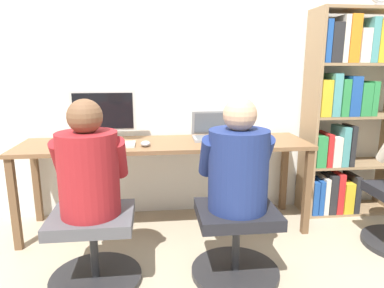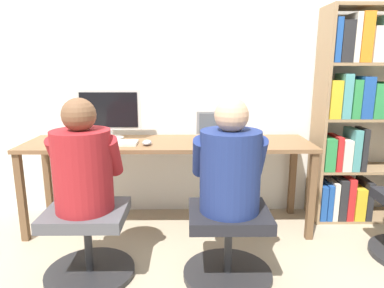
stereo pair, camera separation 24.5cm
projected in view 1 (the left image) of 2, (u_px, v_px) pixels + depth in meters
The scene contains 12 objects.
ground_plane at pixel (169, 243), 2.53m from camera, with size 14.00×14.00×0.00m, color tan.
wall_back at pixel (163, 63), 2.84m from camera, with size 10.00×0.05×2.60m.
desk at pixel (166, 151), 2.66m from camera, with size 2.21×0.55×0.70m.
desktop_monitor at pixel (104, 116), 2.65m from camera, with size 0.50×0.21×0.40m.
laptop at pixel (216, 133), 2.76m from camera, with size 0.37×0.25×0.22m.
keyboard at pixel (104, 145), 2.50m from camera, with size 0.44×0.15×0.03m.
computer_mouse_by_keyboard at pixel (145, 144), 2.50m from camera, with size 0.07×0.10×0.04m.
office_chair_left at pixel (94, 246), 2.03m from camera, with size 0.55×0.55×0.44m.
office_chair_right at pixel (236, 240), 2.10m from camera, with size 0.55×0.55×0.44m.
person_at_monitor at pixel (89, 167), 1.92m from camera, with size 0.42×0.35×0.66m.
person_at_laptop at pixel (238, 164), 2.00m from camera, with size 0.43×0.36×0.66m.
bookshelf at pixel (344, 114), 2.88m from camera, with size 0.80×0.31×1.73m.
Camera 1 is at (-0.09, -2.31, 1.28)m, focal length 32.00 mm.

